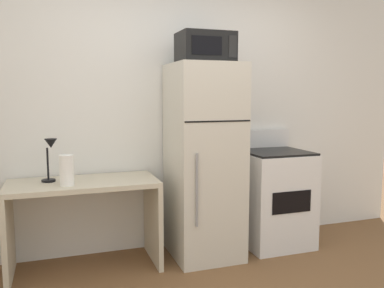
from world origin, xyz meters
name	(u,v)px	position (x,y,z in m)	size (l,w,h in m)	color
wall_back_white	(178,111)	(0.00, 1.70, 1.30)	(5.00, 0.10, 2.60)	white
desk	(84,207)	(-0.92, 1.34, 0.53)	(1.20, 0.57, 0.75)	beige
desk_lamp	(50,153)	(-1.17, 1.40, 0.99)	(0.14, 0.12, 0.35)	black
paper_towel_roll	(67,170)	(-1.05, 1.22, 0.87)	(0.11, 0.11, 0.24)	white
refrigerator	(204,161)	(0.12, 1.31, 0.86)	(0.58, 0.67, 1.72)	beige
microwave	(205,48)	(0.12, 1.29, 1.85)	(0.46, 0.35, 0.26)	black
oven_range	(274,197)	(0.86, 1.33, 0.47)	(0.62, 0.61, 1.10)	white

